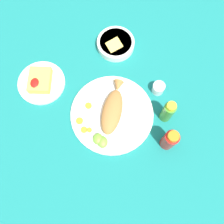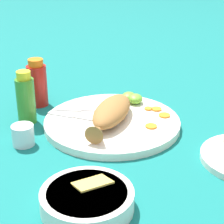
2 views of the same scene
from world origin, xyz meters
name	(u,v)px [view 1 (image 1 of 2)]	position (x,y,z in m)	size (l,w,h in m)	color
ground_plane	(112,115)	(0.00, 0.00, 0.00)	(4.00, 4.00, 0.00)	#146B66
main_plate	(112,114)	(0.00, 0.00, 0.01)	(0.33, 0.33, 0.02)	white
fried_fish	(113,109)	(-0.01, 0.00, 0.04)	(0.23, 0.11, 0.05)	#996633
fork_near	(133,114)	(0.00, 0.08, 0.02)	(0.06, 0.18, 0.00)	silver
fork_far	(130,125)	(0.05, 0.07, 0.02)	(0.02, 0.19, 0.00)	silver
carrot_slice_near	(88,106)	(-0.03, -0.10, 0.02)	(0.03, 0.03, 0.00)	orange
carrot_slice_mid	(80,121)	(0.03, -0.13, 0.02)	(0.03, 0.03, 0.00)	orange
carrot_slice_far	(84,130)	(0.07, -0.11, 0.02)	(0.03, 0.03, 0.00)	orange
carrot_slice_extra	(89,130)	(0.07, -0.09, 0.02)	(0.02, 0.02, 0.00)	orange
lime_wedge_main	(98,139)	(0.11, -0.05, 0.03)	(0.04, 0.04, 0.02)	#6BB233
lime_wedge_side	(103,142)	(0.12, -0.03, 0.03)	(0.04, 0.04, 0.02)	#6BB233
hot_sauce_bottle_red	(170,140)	(0.11, 0.21, 0.06)	(0.05, 0.05, 0.13)	#B21914
hot_sauce_bottle_green	(168,111)	(0.00, 0.21, 0.06)	(0.05, 0.05, 0.13)	#3D8428
salt_cup	(158,89)	(-0.11, 0.19, 0.02)	(0.05, 0.05, 0.05)	silver
side_plate_fries	(42,83)	(-0.13, -0.30, 0.01)	(0.20, 0.20, 0.01)	white
fries_pile	(40,80)	(-0.13, -0.30, 0.03)	(0.11, 0.09, 0.04)	gold
guacamole_bowl	(116,44)	(-0.32, 0.01, 0.02)	(0.16, 0.16, 0.05)	white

